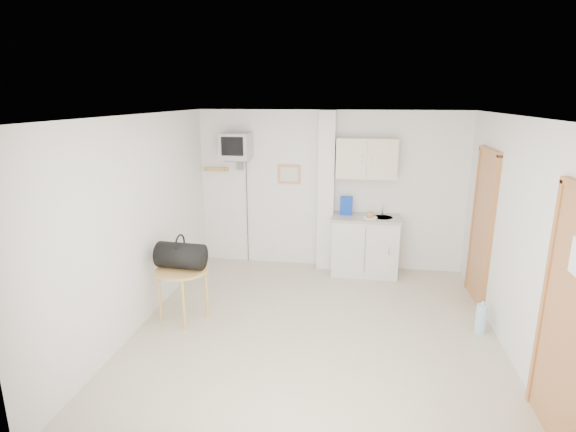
% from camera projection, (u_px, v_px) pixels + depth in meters
% --- Properties ---
extents(ground, '(4.50, 4.50, 0.00)m').
position_uv_depth(ground, '(315.00, 333.00, 5.29)').
color(ground, '#B9AE94').
rests_on(ground, ground).
extents(room_envelope, '(4.24, 4.54, 2.55)m').
position_uv_depth(room_envelope, '(339.00, 205.00, 4.94)').
color(room_envelope, white).
rests_on(room_envelope, ground).
extents(kitchenette, '(1.03, 0.58, 2.10)m').
position_uv_depth(kitchenette, '(365.00, 223.00, 6.91)').
color(kitchenette, silver).
rests_on(kitchenette, ground).
extents(crt_television, '(0.44, 0.45, 2.15)m').
position_uv_depth(crt_television, '(236.00, 147.00, 6.94)').
color(crt_television, slate).
rests_on(crt_television, ground).
extents(round_table, '(0.65, 0.65, 0.66)m').
position_uv_depth(round_table, '(182.00, 275.00, 5.49)').
color(round_table, tan).
rests_on(round_table, ground).
extents(duffel_bag, '(0.60, 0.36, 0.43)m').
position_uv_depth(duffel_bag, '(181.00, 255.00, 5.47)').
color(duffel_bag, black).
rests_on(duffel_bag, round_table).
extents(water_bottle, '(0.13, 0.13, 0.39)m').
position_uv_depth(water_bottle, '(481.00, 319.00, 5.26)').
color(water_bottle, '#A3CAD8').
rests_on(water_bottle, ground).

